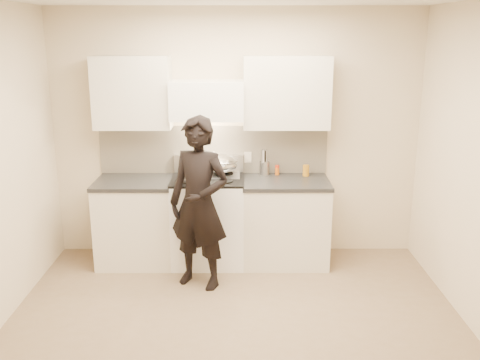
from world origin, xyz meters
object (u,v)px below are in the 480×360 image
Objects in this scene: wok at (221,164)px; utensil_crock at (264,167)px; stove at (208,220)px; person at (199,204)px; counter_right at (285,221)px.

wok is 1.66× the size of utensil_crock.
utensil_crock is at bearing 21.23° from stove.
person is (-0.66, -0.81, -0.16)m from utensil_crock.
stove is 0.68m from person.
person reaches higher than counter_right.
person is at bearing -147.13° from counter_right.
person is (-0.19, -0.71, -0.22)m from wok.
wok is 0.48m from utensil_crock.
person reaches higher than utensil_crock.
stove is at bearing -158.77° from utensil_crock.
wok reaches higher than utensil_crock.
wok is at bearing 99.49° from person.
counter_right is 3.33× the size of utensil_crock.
stove is 2.09× the size of wok.
wok reaches higher than counter_right.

